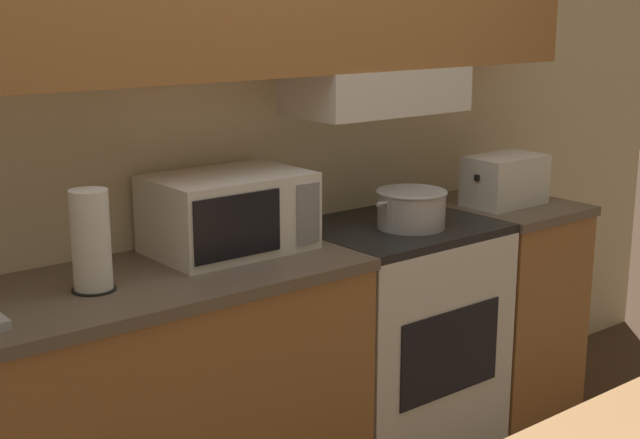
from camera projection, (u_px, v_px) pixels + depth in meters
wall_back at (221, 69)px, 2.89m from camera, size 5.25×0.38×2.55m
lower_counter_main at (96, 439)px, 2.60m from camera, size 1.70×0.59×0.92m
lower_counter_right_stub at (498, 310)px, 3.69m from camera, size 0.48×0.59×0.92m
stove_range at (394, 343)px, 3.33m from camera, size 0.69×0.57×0.92m
cooking_pot at (411, 208)px, 3.16m from camera, size 0.33×0.25×0.14m
microwave at (229, 212)px, 2.85m from camera, size 0.50×0.35×0.25m
toaster at (505, 180)px, 3.51m from camera, size 0.33×0.20×0.20m
paper_towel_roll at (91, 241)px, 2.45m from camera, size 0.12×0.12×0.29m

